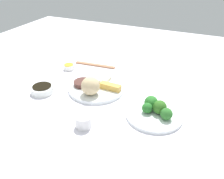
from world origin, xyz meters
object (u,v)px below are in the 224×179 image
at_px(soy_sauce_bowl, 42,89).
at_px(teacup, 83,121).
at_px(broccoli_plate, 154,115).
at_px(main_plate, 97,88).
at_px(sauce_ramekin_hot_mustard, 69,67).
at_px(chopsticks_pair, 95,65).

distance_m(soy_sauce_bowl, teacup, 0.33).
relative_size(broccoli_plate, teacup, 3.67).
xyz_separation_m(broccoli_plate, soy_sauce_bowl, (-0.52, -0.03, 0.01)).
distance_m(main_plate, teacup, 0.28).
bearing_deg(broccoli_plate, sauce_ramekin_hot_mustard, 156.83).
xyz_separation_m(broccoli_plate, sauce_ramekin_hot_mustard, (-0.55, 0.23, 0.01)).
bearing_deg(teacup, main_plate, 107.13).
height_order(broccoli_plate, soy_sauce_bowl, soy_sauce_bowl).
relative_size(sauce_ramekin_hot_mustard, teacup, 0.97).
xyz_separation_m(main_plate, sauce_ramekin_hot_mustard, (-0.24, 0.14, 0.00)).
height_order(main_plate, chopsticks_pair, main_plate).
relative_size(broccoli_plate, sauce_ramekin_hot_mustard, 3.77).
distance_m(broccoli_plate, soy_sauce_bowl, 0.52).
relative_size(main_plate, teacup, 4.30).
height_order(soy_sauce_bowl, teacup, teacup).
distance_m(broccoli_plate, chopsticks_pair, 0.55).
distance_m(broccoli_plate, sauce_ramekin_hot_mustard, 0.60).
bearing_deg(sauce_ramekin_hot_mustard, teacup, -51.18).
height_order(soy_sauce_bowl, sauce_ramekin_hot_mustard, soy_sauce_bowl).
distance_m(main_plate, broccoli_plate, 0.32).
bearing_deg(chopsticks_pair, teacup, -66.92).
bearing_deg(sauce_ramekin_hot_mustard, chopsticks_pair, 43.02).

